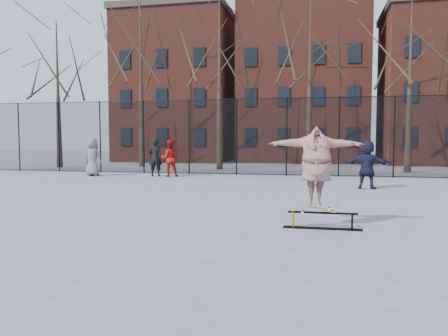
% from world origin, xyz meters
% --- Properties ---
extents(ground, '(100.00, 100.00, 0.00)m').
position_xyz_m(ground, '(0.00, 0.00, 0.00)').
color(ground, slate).
extents(skate_rail, '(1.67, 0.26, 0.37)m').
position_xyz_m(skate_rail, '(2.90, -0.01, 0.14)').
color(skate_rail, black).
rests_on(skate_rail, ground).
extents(skateboard, '(0.88, 0.21, 0.11)m').
position_xyz_m(skateboard, '(2.76, -0.01, 0.42)').
color(skateboard, '#9D723F').
rests_on(skateboard, skate_rail).
extents(skater, '(2.12, 0.82, 1.68)m').
position_xyz_m(skater, '(2.76, -0.01, 1.31)').
color(skater, navy).
rests_on(skater, skateboard).
extents(bystander_grey, '(1.00, 0.71, 1.91)m').
position_xyz_m(bystander_grey, '(-8.45, 10.78, 0.96)').
color(bystander_grey, slate).
rests_on(bystander_grey, ground).
extents(bystander_black, '(0.75, 0.54, 1.91)m').
position_xyz_m(bystander_black, '(-5.28, 11.31, 0.96)').
color(bystander_black, black).
rests_on(bystander_black, ground).
extents(bystander_red, '(1.09, 0.98, 1.85)m').
position_xyz_m(bystander_red, '(-4.50, 11.26, 0.92)').
color(bystander_red, '#B1140F').
rests_on(bystander_red, ground).
extents(bystander_navy, '(1.83, 0.99, 1.88)m').
position_xyz_m(bystander_navy, '(4.63, 7.88, 0.94)').
color(bystander_navy, '#1A1B34').
rests_on(bystander_navy, ground).
extents(fence, '(34.03, 0.07, 4.00)m').
position_xyz_m(fence, '(-0.01, 13.00, 2.05)').
color(fence, black).
rests_on(fence, ground).
extents(tree_row, '(33.66, 7.46, 10.67)m').
position_xyz_m(tree_row, '(-0.25, 17.15, 7.36)').
color(tree_row, black).
rests_on(tree_row, ground).
extents(rowhouses, '(29.00, 7.00, 13.00)m').
position_xyz_m(rowhouses, '(0.72, 26.00, 6.06)').
color(rowhouses, '#5D271E').
rests_on(rowhouses, ground).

